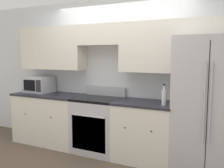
# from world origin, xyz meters

# --- Properties ---
(ground_plane) EXTENTS (12.00, 12.00, 0.00)m
(ground_plane) POSITION_xyz_m (0.00, 0.00, 0.00)
(ground_plane) COLOR brown
(wall_back) EXTENTS (8.00, 0.39, 2.60)m
(wall_back) POSITION_xyz_m (0.01, 0.58, 1.50)
(wall_back) COLOR silver
(wall_back) RESTS_ON ground_plane
(lower_cabinets_left) EXTENTS (1.32, 0.64, 0.92)m
(lower_cabinets_left) POSITION_xyz_m (-1.31, 0.31, 0.46)
(lower_cabinets_left) COLOR silver
(lower_cabinets_left) RESTS_ON ground_plane
(lower_cabinets_right) EXTENTS (0.92, 0.64, 0.92)m
(lower_cabinets_right) POSITION_xyz_m (0.56, 0.31, 0.46)
(lower_cabinets_right) COLOR silver
(lower_cabinets_right) RESTS_ON ground_plane
(oven_range) EXTENTS (0.77, 0.65, 1.08)m
(oven_range) POSITION_xyz_m (-0.27, 0.31, 0.47)
(oven_range) COLOR #B7B7BC
(oven_range) RESTS_ON ground_plane
(refrigerator) EXTENTS (0.94, 0.71, 1.89)m
(refrigerator) POSITION_xyz_m (1.48, 0.34, 0.95)
(refrigerator) COLOR #B7B7BC
(refrigerator) RESTS_ON ground_plane
(microwave) EXTENTS (0.50, 0.41, 0.31)m
(microwave) POSITION_xyz_m (-1.60, 0.38, 1.08)
(microwave) COLOR #B7B7BC
(microwave) RESTS_ON lower_cabinets_left
(bottle) EXTENTS (0.06, 0.06, 0.31)m
(bottle) POSITION_xyz_m (0.88, 0.18, 1.05)
(bottle) COLOR silver
(bottle) RESTS_ON lower_cabinets_right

